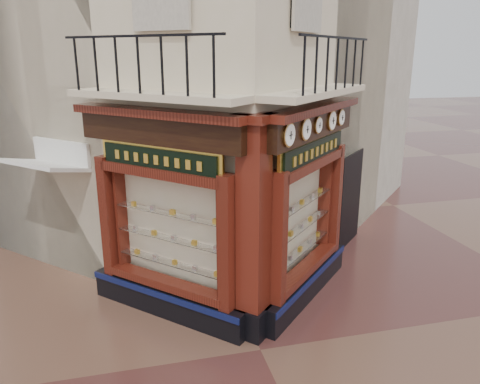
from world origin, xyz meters
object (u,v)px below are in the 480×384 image
object	(u,v)px
clock_a	(289,135)
corner_pilaster	(254,234)
signboard_left	(159,159)
signboard_right	(314,151)
clock_c	(318,125)
awning	(59,282)
clock_e	(341,117)
clock_d	(332,121)
clock_b	(306,129)

from	to	relation	value
clock_a	corner_pilaster	bearing A→B (deg)	131.75
signboard_left	signboard_right	distance (m)	2.92
corner_pilaster	clock_c	xyz separation A→B (m)	(1.45, 0.85, 1.67)
awning	signboard_left	world-z (taller)	signboard_left
signboard_right	clock_e	bearing A→B (deg)	-5.64
signboard_left	clock_e	bearing A→B (deg)	-124.35
clock_c	clock_d	bearing A→B (deg)	0.00
corner_pilaster	awning	distance (m)	5.10
clock_d	clock_e	world-z (taller)	clock_d
clock_c	signboard_right	world-z (taller)	clock_c
clock_a	clock_b	bearing A→B (deg)	0.00
clock_e	clock_b	bearing A→B (deg)	-180.00
clock_a	clock_b	world-z (taller)	clock_a
clock_a	clock_b	xyz separation A→B (m)	(0.48, 0.48, 0.00)
clock_e	clock_c	bearing A→B (deg)	-180.00
corner_pilaster	clock_e	distance (m)	3.35
clock_d	clock_b	bearing A→B (deg)	-180.00
clock_e	signboard_right	size ratio (longest dim) A/B	0.16
clock_d	clock_e	xyz separation A→B (m)	(0.38, 0.38, -0.00)
clock_a	awning	bearing A→B (deg)	99.78
signboard_right	awning	bearing A→B (deg)	114.22
clock_c	signboard_left	distance (m)	2.96
clock_c	clock_e	xyz separation A→B (m)	(0.88, 0.88, 0.00)
clock_e	signboard_right	world-z (taller)	clock_e
corner_pilaster	clock_b	xyz separation A→B (m)	(1.05, 0.45, 1.67)
corner_pilaster	signboard_left	xyz separation A→B (m)	(-1.46, 1.01, 1.15)
clock_e	signboard_left	bearing A→B (deg)	145.65
clock_b	awning	xyz separation A→B (m)	(-4.72, 2.51, -3.62)
clock_d	corner_pilaster	bearing A→B (deg)	169.63
corner_pilaster	clock_d	size ratio (longest dim) A/B	9.83
clock_c	clock_d	world-z (taller)	clock_d
clock_a	clock_e	xyz separation A→B (m)	(1.76, 1.76, 0.00)
clock_b	signboard_right	distance (m)	0.87
clock_b	clock_c	distance (m)	0.56
clock_c	clock_e	size ratio (longest dim) A/B	0.92
clock_e	signboard_right	xyz separation A→B (m)	(-0.87, -0.71, -0.52)
clock_b	clock_a	bearing A→B (deg)	-180.00
awning	signboard_left	bearing A→B (deg)	-176.42
clock_a	signboard_left	world-z (taller)	clock_a
clock_b	clock_e	size ratio (longest dim) A/B	1.16
corner_pilaster	clock_c	world-z (taller)	corner_pilaster
corner_pilaster	clock_c	distance (m)	2.37
clock_b	clock_d	size ratio (longest dim) A/B	0.99
clock_a	clock_b	size ratio (longest dim) A/B	1.02
clock_c	signboard_right	distance (m)	0.55
clock_e	signboard_left	distance (m)	3.89
clock_a	clock_e	bearing A→B (deg)	0.00
corner_pilaster	clock_d	xyz separation A→B (m)	(1.95, 1.35, 1.67)
clock_c	clock_d	distance (m)	0.71
corner_pilaster	signboard_right	xyz separation A→B (m)	(1.46, 1.01, 1.15)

